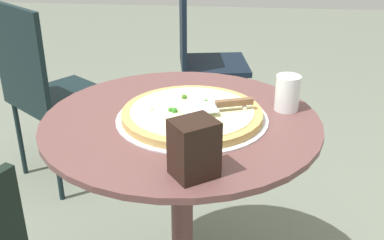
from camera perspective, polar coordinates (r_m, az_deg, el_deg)
patio_table at (r=1.47m, az=-1.25°, el=-7.35°), size 0.81×0.81×0.72m
pizza_on_tray at (r=1.36m, az=-0.00°, el=0.62°), size 0.44×0.44×0.04m
pizza_server at (r=1.34m, az=3.11°, el=1.81°), size 0.11×0.21×0.02m
drinking_cup at (r=1.44m, az=11.45°, el=3.22°), size 0.07×0.07×0.11m
napkin_dispenser at (r=1.06m, az=0.25°, el=-3.46°), size 0.12×0.13×0.14m
patio_chair_near at (r=2.30m, az=-17.24°, el=4.01°), size 0.56×0.56×0.89m
patio_chair_corner at (r=2.69m, az=1.03°, el=8.39°), size 0.43×0.43×0.91m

